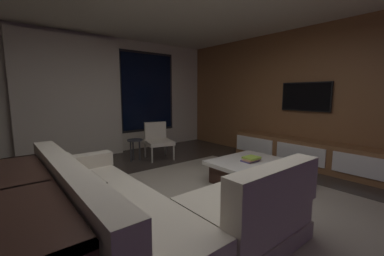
% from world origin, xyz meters
% --- Properties ---
extents(floor, '(9.20, 9.20, 0.00)m').
position_xyz_m(floor, '(0.00, 0.00, 0.00)').
color(floor, '#332B26').
extents(back_wall_with_window, '(6.60, 0.30, 2.70)m').
position_xyz_m(back_wall_with_window, '(-0.06, 3.62, 1.34)').
color(back_wall_with_window, beige).
rests_on(back_wall_with_window, floor).
extents(media_wall, '(0.12, 7.80, 2.70)m').
position_xyz_m(media_wall, '(3.06, 0.00, 1.35)').
color(media_wall, brown).
rests_on(media_wall, floor).
extents(area_rug, '(3.20, 3.80, 0.01)m').
position_xyz_m(area_rug, '(0.35, -0.10, 0.01)').
color(area_rug, gray).
rests_on(area_rug, floor).
extents(sectional_couch, '(1.98, 2.50, 0.82)m').
position_xyz_m(sectional_couch, '(-0.81, -0.10, 0.29)').
color(sectional_couch, '#B1A997').
rests_on(sectional_couch, floor).
extents(coffee_table, '(1.16, 1.16, 0.36)m').
position_xyz_m(coffee_table, '(1.22, 0.13, 0.19)').
color(coffee_table, '#36211A').
rests_on(coffee_table, floor).
extents(book_stack_on_coffee_table, '(0.28, 0.20, 0.07)m').
position_xyz_m(book_stack_on_coffee_table, '(1.22, 0.20, 0.40)').
color(book_stack_on_coffee_table, '#4C4077').
rests_on(book_stack_on_coffee_table, coffee_table).
extents(accent_chair_near_window, '(0.65, 0.66, 0.78)m').
position_xyz_m(accent_chair_near_window, '(0.91, 2.48, 0.43)').
color(accent_chair_near_window, '#B2ADA0').
rests_on(accent_chair_near_window, floor).
extents(side_stool, '(0.32, 0.32, 0.46)m').
position_xyz_m(side_stool, '(0.40, 2.56, 0.37)').
color(side_stool, '#333338').
rests_on(side_stool, floor).
extents(media_console, '(0.46, 3.10, 0.52)m').
position_xyz_m(media_console, '(2.77, 0.05, 0.25)').
color(media_console, brown).
rests_on(media_console, floor).
extents(mounted_tv, '(0.05, 0.98, 0.57)m').
position_xyz_m(mounted_tv, '(2.95, 0.25, 1.35)').
color(mounted_tv, black).
extents(console_table_behind_couch, '(0.40, 2.10, 0.74)m').
position_xyz_m(console_table_behind_couch, '(-1.72, 0.03, 0.41)').
color(console_table_behind_couch, '#36211A').
rests_on(console_table_behind_couch, floor).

